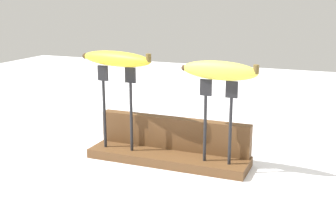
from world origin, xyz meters
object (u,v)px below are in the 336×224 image
Objects in this scene: fork_stand_left at (117,101)px; banana_raised_left at (116,59)px; fork_stand_right at (218,114)px; banana_raised_right at (219,71)px.

banana_raised_left is (-0.00, 0.00, 0.10)m from fork_stand_left.
banana_raised_right reaches higher than fork_stand_right.
banana_raised_left is (-0.25, 0.00, 0.11)m from fork_stand_right.
fork_stand_left is at bearing 180.00° from fork_stand_right.
fork_stand_right is 0.10m from banana_raised_right.
fork_stand_left is 0.10m from banana_raised_left.
fork_stand_right is at bearing -0.00° from fork_stand_left.
fork_stand_left is 0.25m from fork_stand_right.
fork_stand_right is 1.06× the size of banana_raised_right.
fork_stand_left is 1.00× the size of banana_raised_left.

